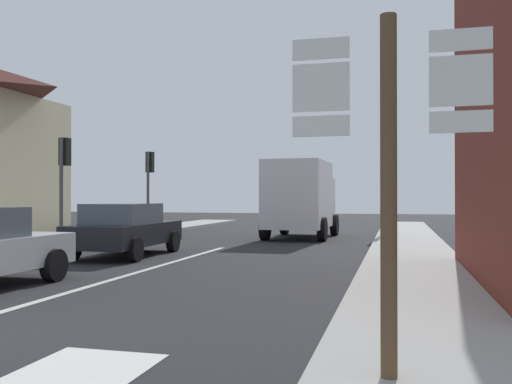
{
  "coord_description": "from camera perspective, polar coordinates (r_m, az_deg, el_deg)",
  "views": [
    {
      "loc": [
        5.5,
        -5.34,
        1.66
      ],
      "look_at": [
        0.85,
        13.09,
        1.82
      ],
      "focal_mm": 39.22,
      "sensor_mm": 36.0,
      "label": 1
    }
  ],
  "objects": [
    {
      "name": "traffic_light_near_left",
      "position": [
        19.24,
        -19.01,
        2.49
      ],
      "size": [
        0.3,
        0.49,
        3.58
      ],
      "color": "#47474C",
      "rests_on": "ground"
    },
    {
      "name": "traffic_light_far_left",
      "position": [
        24.91,
        -10.82,
        1.88
      ],
      "size": [
        0.3,
        0.49,
        3.63
      ],
      "color": "#47474C",
      "rests_on": "ground"
    },
    {
      "name": "lane_centre_stripe",
      "position": [
        12.71,
        -11.72,
        -7.95
      ],
      "size": [
        0.16,
        12.0,
        0.01
      ],
      "primitive_type": "cube",
      "color": "silver",
      "rests_on": "ground"
    },
    {
      "name": "sidewalk_right",
      "position": [
        13.44,
        15.85,
        -7.26
      ],
      "size": [
        2.35,
        44.0,
        0.14
      ],
      "primitive_type": "cube",
      "color": "#9E9B96",
      "rests_on": "ground"
    },
    {
      "name": "traffic_light_far_right",
      "position": [
        23.38,
        12.97,
        1.3
      ],
      "size": [
        0.3,
        0.49,
        3.22
      ],
      "color": "#47474C",
      "rests_on": "ground"
    },
    {
      "name": "route_sign_post",
      "position": [
        4.86,
        13.38,
        2.49
      ],
      "size": [
        1.66,
        0.14,
        3.2
      ],
      "color": "brown",
      "rests_on": "ground"
    },
    {
      "name": "sedan_far",
      "position": [
        16.07,
        -13.18,
        -3.69
      ],
      "size": [
        2.07,
        4.25,
        1.47
      ],
      "color": "black",
      "rests_on": "ground"
    },
    {
      "name": "ground_plane",
      "position": [
        16.38,
        -5.56,
        -6.3
      ],
      "size": [
        80.0,
        80.0,
        0.0
      ],
      "primitive_type": "plane",
      "color": "#232326"
    },
    {
      "name": "delivery_truck",
      "position": [
        22.54,
        4.59,
        -0.51
      ],
      "size": [
        2.58,
        5.05,
        3.05
      ],
      "color": "silver",
      "rests_on": "ground"
    }
  ]
}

